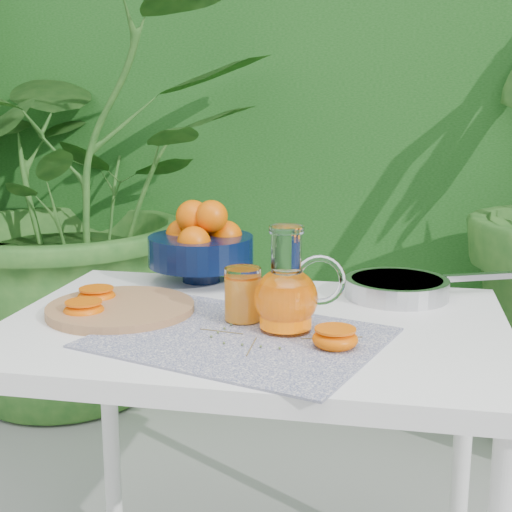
% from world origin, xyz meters
% --- Properties ---
extents(hedge_backdrop, '(8.00, 1.65, 2.50)m').
position_xyz_m(hedge_backdrop, '(0.06, 2.06, 1.19)').
color(hedge_backdrop, '#194D16').
rests_on(hedge_backdrop, ground).
extents(potted_plant_left, '(2.27, 2.27, 1.68)m').
position_xyz_m(potted_plant_left, '(-1.02, 1.26, 0.84)').
color(potted_plant_left, '#23571E').
rests_on(potted_plant_left, ground).
extents(white_table, '(1.00, 0.70, 0.75)m').
position_xyz_m(white_table, '(-0.03, -0.03, 0.67)').
color(white_table, white).
rests_on(white_table, ground).
extents(placemat, '(0.60, 0.53, 0.00)m').
position_xyz_m(placemat, '(-0.04, -0.14, 0.75)').
color(placemat, '#0D174B').
rests_on(placemat, white_table).
extents(cutting_board, '(0.35, 0.35, 0.02)m').
position_xyz_m(cutting_board, '(-0.32, -0.03, 0.76)').
color(cutting_board, '#9B7746').
rests_on(cutting_board, white_table).
extents(fruit_bowl, '(0.26, 0.26, 0.20)m').
position_xyz_m(fruit_bowl, '(-0.22, 0.27, 0.84)').
color(fruit_bowl, black).
rests_on(fruit_bowl, white_table).
extents(juice_pitcher, '(0.18, 0.13, 0.20)m').
position_xyz_m(juice_pitcher, '(0.04, -0.08, 0.82)').
color(juice_pitcher, white).
rests_on(juice_pitcher, white_table).
extents(juice_tumbler, '(0.08, 0.08, 0.11)m').
position_xyz_m(juice_tumbler, '(-0.05, -0.04, 0.81)').
color(juice_tumbler, white).
rests_on(juice_tumbler, white_table).
extents(saute_pan, '(0.42, 0.30, 0.04)m').
position_xyz_m(saute_pan, '(0.25, 0.22, 0.77)').
color(saute_pan, '#B5B6BA').
rests_on(saute_pan, white_table).
extents(orange_halves, '(0.61, 0.26, 0.04)m').
position_xyz_m(orange_halves, '(-0.21, -0.07, 0.77)').
color(orange_halves, '#FF5F02').
rests_on(orange_halves, white_table).
extents(thyme_sprigs, '(0.31, 0.19, 0.01)m').
position_xyz_m(thyme_sprigs, '(0.02, -0.14, 0.76)').
color(thyme_sprigs, brown).
rests_on(thyme_sprigs, white_table).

